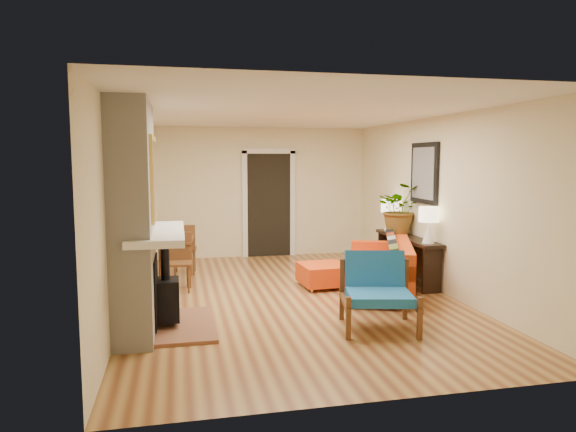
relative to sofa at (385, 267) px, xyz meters
name	(u,v)px	position (x,y,z in m)	size (l,w,h in m)	color
room_shell	(292,197)	(-0.84, 2.59, 0.88)	(6.50, 6.50, 6.50)	#B38645
fireplace	(138,223)	(-3.44, -1.04, 0.88)	(1.09, 1.68, 2.60)	white
sofa	(385,267)	(0.00, 0.00, 0.00)	(1.61, 2.29, 0.83)	silver
ottoman	(323,274)	(-0.82, 0.45, -0.16)	(0.75, 0.75, 0.35)	silver
blue_chair	(377,287)	(-0.72, -1.48, 0.11)	(0.99, 0.97, 0.87)	brown
dining_table	(177,247)	(-3.02, 1.27, 0.20)	(0.77, 1.63, 0.87)	brown
console_table	(407,245)	(0.63, 0.58, 0.21)	(0.34, 1.85, 0.72)	black
lamp_near	(429,221)	(0.63, -0.12, 0.70)	(0.30, 0.30, 0.54)	white
lamp_far	(389,211)	(0.63, 1.32, 0.70)	(0.30, 0.30, 0.54)	white
houseplant	(400,208)	(0.62, 0.85, 0.79)	(0.77, 0.67, 0.86)	#1E5919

